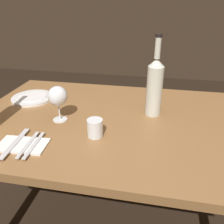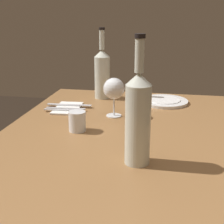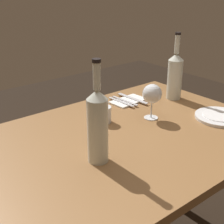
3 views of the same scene
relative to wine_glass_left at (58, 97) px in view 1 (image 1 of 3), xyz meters
The scene contains 10 objects.
ground_plane 0.89m from the wine_glass_left, 164.50° to the right, with size 6.00×6.00×0.00m, color black.
dining_table 0.31m from the wine_glass_left, 164.50° to the right, with size 1.30×0.90×0.74m.
wine_glass_left is the anchor object (origin of this frame).
wine_bottle 0.45m from the wine_glass_left, 160.92° to the right, with size 0.08×0.08×0.38m.
water_tumbler 0.24m from the wine_glass_left, 152.09° to the left, with size 0.07×0.07×0.08m.
dinner_plate 0.34m from the wine_glass_left, 39.71° to the right, with size 0.23×0.23×0.02m.
folded_napkin 0.26m from the wine_glass_left, 74.84° to the left, with size 0.20×0.12×0.01m.
fork_inner 0.26m from the wine_glass_left, 80.82° to the left, with size 0.02×0.18×0.00m.
fork_outer 0.25m from the wine_glass_left, 87.01° to the left, with size 0.02×0.18×0.00m.
table_knife 0.27m from the wine_glass_left, 68.09° to the left, with size 0.03×0.21×0.00m.
Camera 1 is at (-0.20, 0.97, 1.26)m, focal length 37.52 mm.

